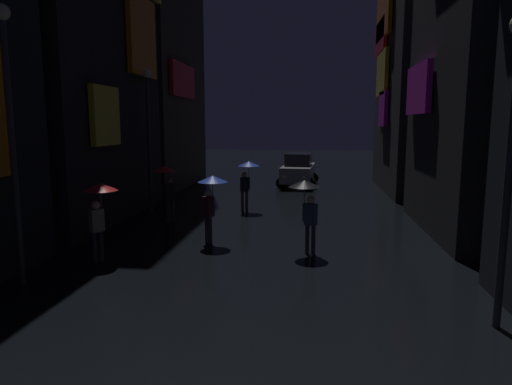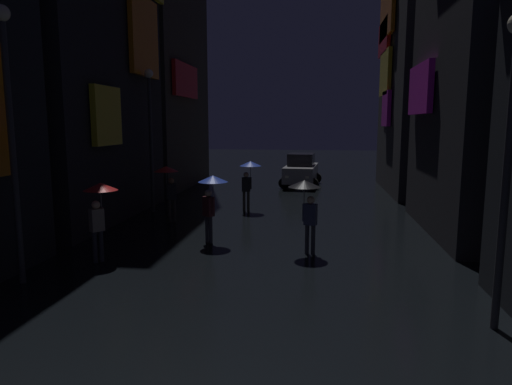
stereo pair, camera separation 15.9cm
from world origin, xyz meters
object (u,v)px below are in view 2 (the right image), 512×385
(pedestrian_far_right_blue, at_px, (249,172))
(streetlamp_left_near, at_px, (10,117))
(pedestrian_foreground_right_blue, at_px, (211,190))
(pedestrian_midstreet_left_red, at_px, (168,178))
(pedestrian_near_crossing_red, at_px, (99,200))
(streetlamp_left_far, at_px, (150,125))
(pedestrian_midstreet_centre_black, at_px, (306,196))
(streetlamp_right_near, at_px, (510,138))
(car_distant, at_px, (301,170))

(pedestrian_far_right_blue, distance_m, streetlamp_left_near, 10.32)
(pedestrian_foreground_right_blue, relative_size, pedestrian_midstreet_left_red, 1.00)
(pedestrian_near_crossing_red, xyz_separation_m, streetlamp_left_far, (-1.05, 6.74, 1.95))
(pedestrian_far_right_blue, bearing_deg, pedestrian_midstreet_centre_black, -67.33)
(pedestrian_foreground_right_blue, bearing_deg, streetlamp_left_near, -131.59)
(streetlamp_left_near, xyz_separation_m, streetlamp_right_near, (10.00, -1.07, -0.38))
(pedestrian_near_crossing_red, distance_m, streetlamp_left_far, 7.09)
(pedestrian_midstreet_centre_black, height_order, pedestrian_far_right_blue, same)
(streetlamp_left_near, bearing_deg, streetlamp_right_near, -6.10)
(pedestrian_midstreet_left_red, xyz_separation_m, streetlamp_left_near, (-1.29, -6.76, 2.15))
(pedestrian_far_right_blue, relative_size, streetlamp_right_near, 0.39)
(pedestrian_foreground_right_blue, distance_m, streetlamp_left_far, 6.12)
(pedestrian_midstreet_centre_black, distance_m, pedestrian_far_right_blue, 6.54)
(pedestrian_foreground_right_blue, height_order, car_distant, pedestrian_foreground_right_blue)
(streetlamp_left_near, height_order, streetlamp_left_far, streetlamp_left_near)
(pedestrian_foreground_right_blue, bearing_deg, streetlamp_left_far, 128.12)
(pedestrian_midstreet_centre_black, xyz_separation_m, pedestrian_midstreet_left_red, (-5.18, 3.51, 0.00))
(pedestrian_far_right_blue, relative_size, streetlamp_left_far, 0.36)
(streetlamp_left_far, bearing_deg, streetlamp_left_near, -90.00)
(pedestrian_midstreet_left_red, distance_m, pedestrian_near_crossing_red, 4.90)
(streetlamp_left_far, height_order, streetlamp_right_near, streetlamp_left_far)
(pedestrian_midstreet_left_red, relative_size, car_distant, 0.50)
(pedestrian_foreground_right_blue, bearing_deg, pedestrian_midstreet_centre_black, -15.12)
(pedestrian_midstreet_centre_black, distance_m, pedestrian_midstreet_left_red, 6.26)
(pedestrian_near_crossing_red, distance_m, streetlamp_left_near, 3.03)
(streetlamp_left_near, height_order, streetlamp_right_near, streetlamp_left_near)
(streetlamp_left_near, bearing_deg, car_distant, 71.58)
(streetlamp_right_near, bearing_deg, streetlamp_left_far, 135.96)
(streetlamp_left_far, bearing_deg, pedestrian_midstreet_left_red, -54.84)
(pedestrian_midstreet_left_red, relative_size, streetlamp_left_near, 0.34)
(pedestrian_foreground_right_blue, bearing_deg, car_distant, 80.53)
(pedestrian_foreground_right_blue, xyz_separation_m, streetlamp_left_far, (-3.58, 4.57, 1.95))
(pedestrian_midstreet_left_red, xyz_separation_m, pedestrian_near_crossing_red, (-0.24, -4.90, 0.00))
(streetlamp_right_near, bearing_deg, pedestrian_midstreet_centre_black, 129.19)
(pedestrian_foreground_right_blue, distance_m, streetlamp_left_near, 5.81)
(streetlamp_left_near, bearing_deg, streetlamp_left_far, 90.00)
(car_distant, bearing_deg, pedestrian_midstreet_centre_black, -87.40)
(pedestrian_near_crossing_red, height_order, car_distant, pedestrian_near_crossing_red)
(pedestrian_far_right_blue, bearing_deg, streetlamp_left_far, -170.07)
(pedestrian_foreground_right_blue, distance_m, pedestrian_far_right_blue, 5.27)
(pedestrian_near_crossing_red, bearing_deg, streetlamp_right_near, -18.15)
(pedestrian_midstreet_centre_black, xyz_separation_m, streetlamp_right_near, (3.52, -4.32, 1.76))
(pedestrian_midstreet_centre_black, xyz_separation_m, car_distant, (-0.65, 14.25, -0.74))
(pedestrian_near_crossing_red, height_order, streetlamp_left_far, streetlamp_left_far)
(pedestrian_midstreet_centre_black, bearing_deg, streetlamp_left_near, -153.32)
(pedestrian_midstreet_centre_black, bearing_deg, pedestrian_near_crossing_red, -165.64)
(pedestrian_near_crossing_red, bearing_deg, car_distant, 73.01)
(pedestrian_far_right_blue, height_order, car_distant, pedestrian_far_right_blue)
(streetlamp_left_near, bearing_deg, pedestrian_far_right_blue, 66.96)
(pedestrian_midstreet_left_red, bearing_deg, streetlamp_left_near, -100.84)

